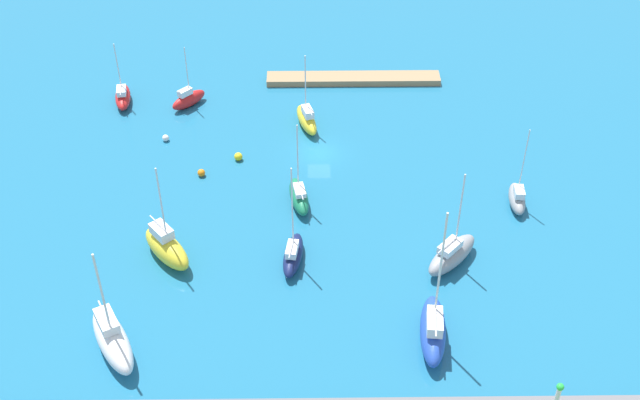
{
  "coord_description": "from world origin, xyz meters",
  "views": [
    {
      "loc": [
        0.7,
        71.19,
        51.66
      ],
      "look_at": [
        0.0,
        9.93,
        1.5
      ],
      "focal_mm": 45.41,
      "sensor_mm": 36.0,
      "label": 1
    }
  ],
  "objects": [
    {
      "name": "harbor_beacon",
      "position": [
        -16.84,
        35.3,
        3.6
      ],
      "size": [
        0.56,
        0.56,
        3.73
      ],
      "color": "silver",
      "rests_on": "breakwater"
    },
    {
      "name": "sailboat_blue_by_breakwater",
      "position": [
        -9.09,
        26.73,
        1.44
      ],
      "size": [
        2.88,
        7.7,
        13.61
      ],
      "rotation": [
        0.0,
        0.0,
        4.61
      ],
      "color": "#2347B2",
      "rests_on": "water"
    },
    {
      "name": "sailboat_gray_west_end",
      "position": [
        -11.93,
        17.5,
        1.2
      ],
      "size": [
        6.03,
        6.28,
        10.15
      ],
      "rotation": [
        0.0,
        0.0,
        3.97
      ],
      "color": "gray",
      "rests_on": "water"
    },
    {
      "name": "mooring_buoy_yellow",
      "position": [
        8.65,
        1.2,
        0.45
      ],
      "size": [
        0.89,
        0.89,
        0.89
      ],
      "primitive_type": "sphere",
      "color": "yellow",
      "rests_on": "water"
    },
    {
      "name": "sailboat_red_lone_south",
      "position": [
        15.18,
        -9.55,
        0.97
      ],
      "size": [
        4.25,
        4.36,
        7.62
      ],
      "rotation": [
        0.0,
        0.0,
        3.95
      ],
      "color": "red",
      "rests_on": "water"
    },
    {
      "name": "pier_dock",
      "position": [
        -4.37,
        -14.9,
        0.39
      ],
      "size": [
        21.19,
        2.57,
        0.77
      ],
      "primitive_type": "cube",
      "color": "#997A56",
      "rests_on": "ground"
    },
    {
      "name": "sailboat_green_outer_mooring",
      "position": [
        2.08,
        8.69,
        1.02
      ],
      "size": [
        2.7,
        5.86,
        9.31
      ],
      "rotation": [
        0.0,
        0.0,
        4.9
      ],
      "color": "#19724C",
      "rests_on": "water"
    },
    {
      "name": "sailboat_gray_along_channel",
      "position": [
        -19.62,
        9.16,
        0.95
      ],
      "size": [
        1.87,
        4.82,
        8.93
      ],
      "rotation": [
        0.0,
        0.0,
        4.64
      ],
      "color": "gray",
      "rests_on": "water"
    },
    {
      "name": "sailboat_red_far_north",
      "position": [
        22.97,
        -10.28,
        0.93
      ],
      "size": [
        2.53,
        5.55,
        7.65
      ],
      "rotation": [
        0.0,
        0.0,
        4.86
      ],
      "color": "red",
      "rests_on": "water"
    },
    {
      "name": "sailboat_white_lone_north",
      "position": [
        17.05,
        27.47,
        1.47
      ],
      "size": [
        5.72,
        7.9,
        11.19
      ],
      "rotation": [
        0.0,
        0.0,
        2.07
      ],
      "color": "white",
      "rests_on": "water"
    },
    {
      "name": "sailboat_navy_east_end",
      "position": [
        2.55,
        17.11,
        0.97
      ],
      "size": [
        2.44,
        5.96,
        10.59
      ],
      "rotation": [
        0.0,
        0.0,
        4.57
      ],
      "color": "#141E4C",
      "rests_on": "water"
    },
    {
      "name": "sailboat_yellow_far_south",
      "position": [
        1.33,
        -4.93,
        1.12
      ],
      "size": [
        3.16,
        5.87,
        9.0
      ],
      "rotation": [
        0.0,
        0.0,
        5.01
      ],
      "color": "yellow",
      "rests_on": "water"
    },
    {
      "name": "water",
      "position": [
        0.0,
        0.0,
        0.0
      ],
      "size": [
        160.0,
        160.0,
        0.0
      ],
      "primitive_type": "plane",
      "color": "#1E668C",
      "rests_on": "ground"
    },
    {
      "name": "mooring_buoy_white",
      "position": [
        16.95,
        -2.48,
        0.37
      ],
      "size": [
        0.75,
        0.75,
        0.75
      ],
      "primitive_type": "sphere",
      "color": "white",
      "rests_on": "water"
    },
    {
      "name": "mooring_buoy_orange",
      "position": [
        12.34,
        3.96,
        0.4
      ],
      "size": [
        0.8,
        0.8,
        0.8
      ],
      "primitive_type": "sphere",
      "color": "orange",
      "rests_on": "water"
    },
    {
      "name": "sailboat_yellow_off_beacon",
      "position": [
        14.15,
        16.51,
        1.45
      ],
      "size": [
        5.86,
        6.46,
        10.71
      ],
      "rotation": [
        0.0,
        0.0,
        2.26
      ],
      "color": "yellow",
      "rests_on": "water"
    }
  ]
}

